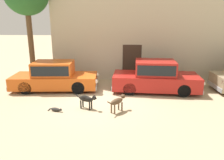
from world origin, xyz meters
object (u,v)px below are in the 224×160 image
Objects in this scene: stray_dog_tan at (87,99)px; parked_sedan_second at (155,76)px; stray_dog_spotted at (118,101)px; stray_cat at (56,109)px; parked_sedan_nearest at (55,76)px.

parked_sedan_second is at bearing 61.82° from stray_dog_tan.
stray_dog_tan is (-1.25, 0.22, -0.01)m from stray_dog_spotted.
parked_sedan_second is 4.58× the size of stray_dog_tan.
stray_dog_spotted is at bearing 18.81° from stray_cat.
stray_dog_spotted is at bearing -120.83° from parked_sedan_second.
parked_sedan_second is at bearing -3.74° from parked_sedan_nearest.
stray_dog_tan is 1.29m from stray_cat.
stray_cat is at bearing 132.13° from stray_dog_spotted.
stray_dog_tan is (2.04, -2.49, -0.29)m from parked_sedan_nearest.
stray_dog_tan is at bearing -137.83° from parked_sedan_second.
stray_cat is (0.84, -2.80, -0.64)m from parked_sedan_nearest.
stray_dog_spotted is (-1.84, -2.69, -0.33)m from parked_sedan_second.
stray_dog_tan is at bearing -54.12° from parked_sedan_nearest.
stray_dog_tan is (-3.09, -2.47, -0.33)m from parked_sedan_second.
parked_sedan_nearest is 5.14m from parked_sedan_second.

